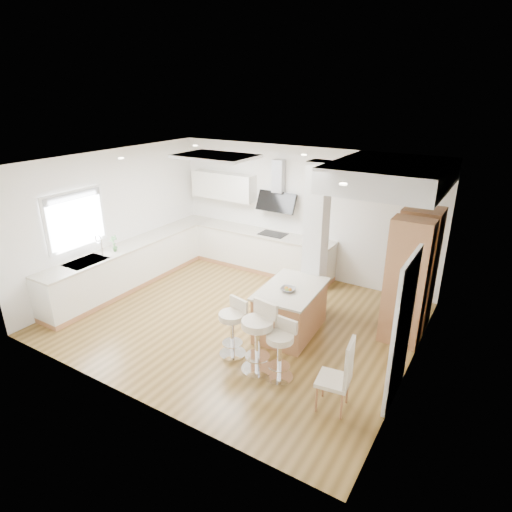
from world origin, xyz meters
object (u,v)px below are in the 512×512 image
Objects in this scene: peninsula at (291,310)px; bar_stool_b at (258,334)px; bar_stool_a at (233,325)px; bar_stool_c at (280,347)px; dining_chair at (341,374)px.

peninsula is 1.20m from bar_stool_b.
bar_stool_b is at bearing -0.94° from bar_stool_a.
bar_stool_c is (0.36, -0.00, -0.09)m from bar_stool_b.
bar_stool_c is 0.87× the size of dining_chair.
bar_stool_c is at bearing 4.54° from bar_stool_a.
bar_stool_b reaches higher than bar_stool_c.
peninsula is at bearing 115.11° from bar_stool_c.
bar_stool_a is 1.02× the size of bar_stool_c.
bar_stool_a is at bearing -116.92° from peninsula.
bar_stool_b reaches higher than bar_stool_a.
bar_stool_c is 0.99m from dining_chair.
bar_stool_b reaches higher than peninsula.
dining_chair reaches higher than peninsula.
peninsula is at bearing 128.39° from dining_chair.
peninsula is 1.97m from dining_chair.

